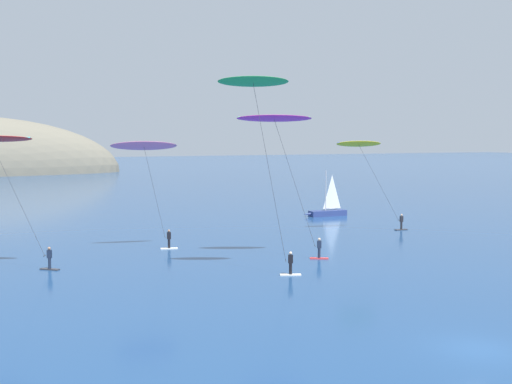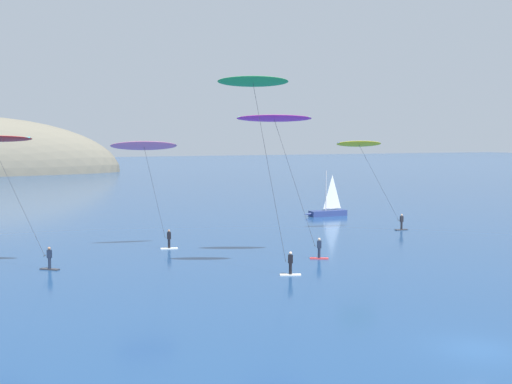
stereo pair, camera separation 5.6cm
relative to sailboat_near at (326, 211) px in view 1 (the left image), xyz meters
The scene contains 6 objects.
ground_plane 50.73m from the sailboat_near, 113.23° to the right, with size 600.00×600.00×0.00m, color navy.
sailboat_near is the anchor object (origin of this frame).
kitesurfer_green 37.66m from the sailboat_near, 129.16° to the right, with size 5.76×3.38×14.10m.
kitesurfer_magenta 30.93m from the sailboat_near, 128.90° to the right, with size 7.15×3.89×11.67m.
kitesurfer_pink 31.26m from the sailboat_near, 152.13° to the right, with size 5.85×2.34×9.57m.
kitesurfer_yellow 15.42m from the sailboat_near, 104.79° to the right, with size 8.11×2.36×9.54m.
Camera 1 is at (-21.62, -21.86, 9.82)m, focal length 45.00 mm.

